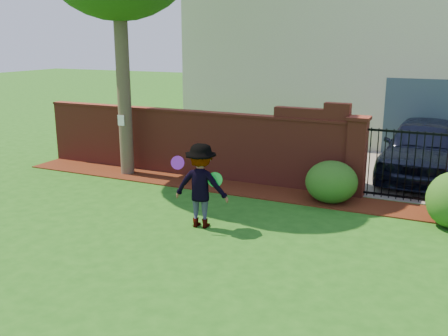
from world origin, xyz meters
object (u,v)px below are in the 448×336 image
at_px(man, 200,186).
at_px(frisbee_green, 215,180).
at_px(car, 422,150).
at_px(frisbee_purple, 178,163).

height_order(man, frisbee_green, man).
xyz_separation_m(man, frisbee_green, (0.29, 0.06, 0.15)).
distance_m(car, man, 6.57).
relative_size(car, man, 2.78).
bearing_deg(frisbee_green, man, -169.10).
distance_m(man, frisbee_green, 0.33).
bearing_deg(car, frisbee_green, -118.38).
xyz_separation_m(frisbee_purple, frisbee_green, (0.63, 0.32, -0.34)).
relative_size(man, frisbee_purple, 6.36).
distance_m(car, frisbee_green, 6.37).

